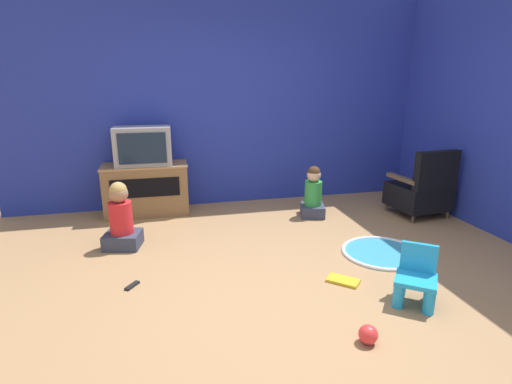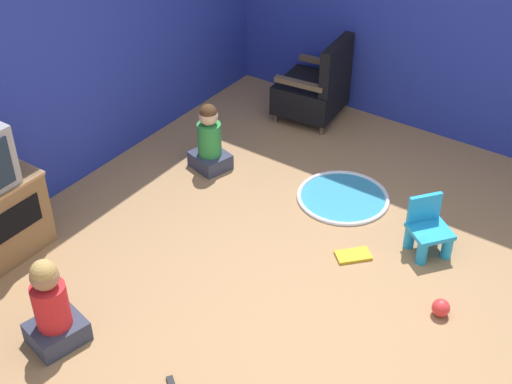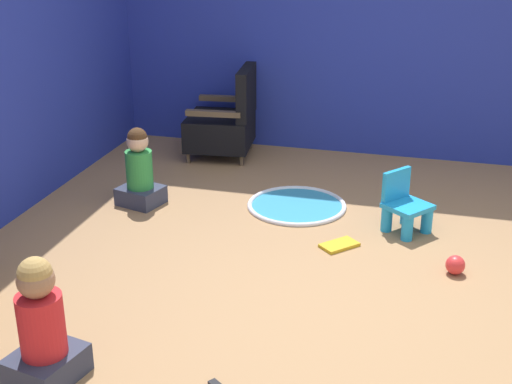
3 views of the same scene
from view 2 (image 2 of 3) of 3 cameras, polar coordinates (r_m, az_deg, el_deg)
ground_plane at (r=5.37m, az=3.19°, el=-7.12°), size 30.00×30.00×0.00m
wall_back at (r=5.89m, az=-17.41°, el=12.10°), size 5.72×0.12×2.89m
black_armchair at (r=7.23m, az=4.76°, el=8.21°), size 0.69×0.68×0.87m
yellow_kid_chair at (r=5.68m, az=13.60°, el=-3.10°), size 0.41×0.41×0.46m
play_mat at (r=6.21m, az=6.97°, el=-0.42°), size 0.81×0.81×0.04m
child_watching_left at (r=6.45m, az=-3.75°, el=4.11°), size 0.36×0.39×0.65m
child_watching_center at (r=4.91m, az=-16.03°, el=-8.90°), size 0.41×0.38×0.70m
toy_ball at (r=5.23m, az=14.57°, el=-8.95°), size 0.13×0.13×0.13m
book at (r=5.61m, az=7.78°, el=-5.05°), size 0.30×0.29×0.02m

